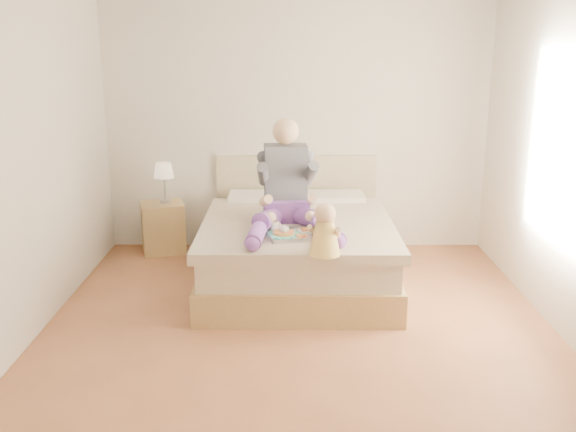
{
  "coord_description": "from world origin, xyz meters",
  "views": [
    {
      "loc": [
        -0.07,
        -4.62,
        2.19
      ],
      "look_at": [
        -0.08,
        0.65,
        0.73
      ],
      "focal_mm": 40.0,
      "sensor_mm": 36.0,
      "label": 1
    }
  ],
  "objects_px": {
    "bed": "(297,246)",
    "baby": "(325,233)",
    "nightstand": "(163,227)",
    "adult": "(287,193)",
    "tray": "(295,233)"
  },
  "relations": [
    {
      "from": "bed",
      "to": "nightstand",
      "type": "distance_m",
      "value": 1.62
    },
    {
      "from": "bed",
      "to": "tray",
      "type": "height_order",
      "value": "bed"
    },
    {
      "from": "nightstand",
      "to": "baby",
      "type": "xyz_separation_m",
      "value": [
        1.61,
        -1.88,
        0.51
      ]
    },
    {
      "from": "nightstand",
      "to": "tray",
      "type": "distance_m",
      "value": 2.02
    },
    {
      "from": "adult",
      "to": "tray",
      "type": "xyz_separation_m",
      "value": [
        0.06,
        -0.37,
        -0.25
      ]
    },
    {
      "from": "adult",
      "to": "tray",
      "type": "relative_size",
      "value": 2.21
    },
    {
      "from": "bed",
      "to": "baby",
      "type": "bearing_deg",
      "value": -79.66
    },
    {
      "from": "bed",
      "to": "baby",
      "type": "distance_m",
      "value": 1.19
    },
    {
      "from": "nightstand",
      "to": "baby",
      "type": "relative_size",
      "value": 1.32
    },
    {
      "from": "bed",
      "to": "tray",
      "type": "distance_m",
      "value": 0.71
    },
    {
      "from": "tray",
      "to": "baby",
      "type": "xyz_separation_m",
      "value": [
        0.23,
        -0.46,
        0.13
      ]
    },
    {
      "from": "adult",
      "to": "baby",
      "type": "xyz_separation_m",
      "value": [
        0.29,
        -0.83,
        -0.11
      ]
    },
    {
      "from": "bed",
      "to": "baby",
      "type": "xyz_separation_m",
      "value": [
        0.2,
        -1.09,
        0.46
      ]
    },
    {
      "from": "adult",
      "to": "baby",
      "type": "height_order",
      "value": "adult"
    },
    {
      "from": "bed",
      "to": "tray",
      "type": "relative_size",
      "value": 4.15
    }
  ]
}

